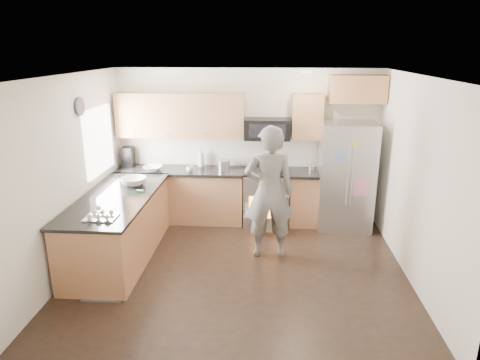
# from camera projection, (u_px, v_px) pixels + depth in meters

# --- Properties ---
(ground) EXTENTS (4.50, 4.50, 0.00)m
(ground) POSITION_uv_depth(u_px,v_px,m) (239.00, 268.00, 5.92)
(ground) COLOR black
(ground) RESTS_ON ground
(room_shell) EXTENTS (4.54, 4.04, 2.62)m
(room_shell) POSITION_uv_depth(u_px,v_px,m) (236.00, 150.00, 5.44)
(room_shell) COLOR silver
(room_shell) RESTS_ON ground
(back_cabinet_run) EXTENTS (4.45, 0.64, 2.50)m
(back_cabinet_run) POSITION_uv_depth(u_px,v_px,m) (212.00, 167.00, 7.33)
(back_cabinet_run) COLOR #AD6C45
(back_cabinet_run) RESTS_ON ground
(peninsula) EXTENTS (0.96, 2.36, 1.04)m
(peninsula) POSITION_uv_depth(u_px,v_px,m) (119.00, 226.00, 6.13)
(peninsula) COLOR #AD6C45
(peninsula) RESTS_ON ground
(stove_range) EXTENTS (0.76, 0.97, 1.79)m
(stove_range) POSITION_uv_depth(u_px,v_px,m) (266.00, 185.00, 7.31)
(stove_range) COLOR #B7B7BC
(stove_range) RESTS_ON ground
(refrigerator) EXTENTS (0.88, 0.71, 1.78)m
(refrigerator) POSITION_uv_depth(u_px,v_px,m) (346.00, 176.00, 7.03)
(refrigerator) COLOR #B7B7BC
(refrigerator) RESTS_ON ground
(person) EXTENTS (0.74, 0.53, 1.93)m
(person) POSITION_uv_depth(u_px,v_px,m) (269.00, 193.00, 6.03)
(person) COLOR slate
(person) RESTS_ON ground
(dish_rack) EXTENTS (0.49, 0.39, 0.30)m
(dish_rack) POSITION_uv_depth(u_px,v_px,m) (106.00, 288.00, 5.28)
(dish_rack) COLOR #B7B7BC
(dish_rack) RESTS_ON ground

